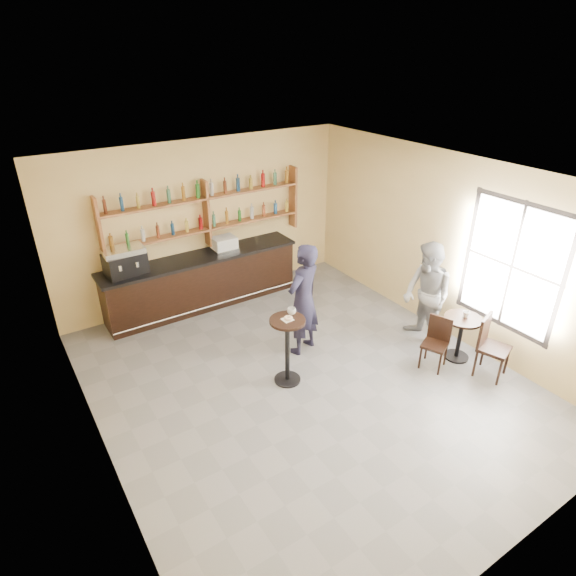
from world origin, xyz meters
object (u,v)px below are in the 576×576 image
pedestal_table (287,351)px  chair_south (494,348)px  chair_west (435,344)px  pastry_case (224,244)px  man_main (303,300)px  cafe_table (460,338)px  patron_second (427,295)px  bar_counter (203,281)px  espresso_machine (125,261)px

pedestal_table → chair_south: bearing=-30.5°
pedestal_table → chair_west: bearing=-24.4°
pedestal_table → pastry_case: bearing=81.5°
pedestal_table → man_main: 1.00m
pastry_case → pedestal_table: 3.08m
cafe_table → chair_west: bearing=174.8°
chair_south → patron_second: bearing=80.1°
pastry_case → man_main: size_ratio=0.24×
bar_counter → pedestal_table: (0.07, -2.98, 0.03)m
pedestal_table → man_main: bearing=40.2°
espresso_machine → man_main: man_main is taller
pastry_case → cafe_table: 4.70m
man_main → chair_west: (1.50, -1.57, -0.54)m
chair_south → patron_second: (-0.20, 1.28, 0.42)m
espresso_machine → patron_second: bearing=-45.3°
chair_south → bar_counter: bearing=103.0°
man_main → cafe_table: bearing=122.3°
chair_west → patron_second: (0.40, 0.63, 0.50)m
espresso_machine → cafe_table: bearing=-49.5°
espresso_machine → chair_south: bearing=-53.1°
chair_west → man_main: bearing=-160.6°
bar_counter → chair_south: size_ratio=3.86×
man_main → chair_west: man_main is taller
chair_south → patron_second: size_ratio=0.55×
bar_counter → pedestal_table: bearing=-88.6°
cafe_table → patron_second: bearing=102.5°
bar_counter → pastry_case: 0.85m
man_main → chair_west: size_ratio=2.25×
espresso_machine → patron_second: 5.29m
cafe_table → chair_west: chair_west is taller
pedestal_table → chair_west: 2.40m
bar_counter → patron_second: (2.66, -3.35, 0.40)m
pedestal_table → chair_south: (2.79, -1.64, -0.05)m
espresso_machine → cafe_table: (4.23, -4.02, -0.92)m
man_main → cafe_table: 2.68m
pastry_case → pedestal_table: size_ratio=0.42×
chair_south → man_main: bearing=114.5°
cafe_table → espresso_machine: bearing=136.5°
man_main → cafe_table: size_ratio=2.53×
pastry_case → espresso_machine: bearing=171.9°
cafe_table → chair_south: chair_south is taller
cafe_table → patron_second: 0.88m
chair_west → pastry_case: bearing=179.4°
espresso_machine → pedestal_table: espresso_machine is taller
bar_counter → man_main: man_main is taller
espresso_machine → chair_west: bearing=-53.1°
bar_counter → man_main: bearing=-72.3°
bar_counter → patron_second: bearing=-51.5°
espresso_machine → chair_west: 5.49m
cafe_table → man_main: bearing=141.6°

